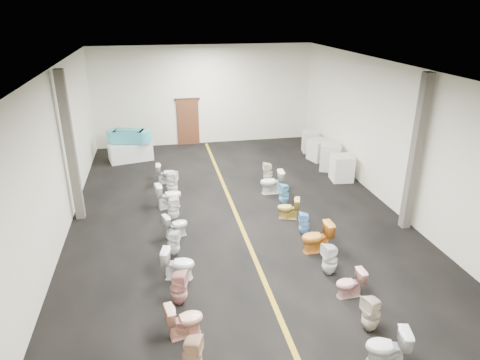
% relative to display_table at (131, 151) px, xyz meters
% --- Properties ---
extents(floor, '(16.00, 16.00, 0.00)m').
position_rel_display_table_xyz_m(floor, '(3.40, -6.12, -0.39)').
color(floor, black).
rests_on(floor, ground).
extents(ceiling, '(16.00, 16.00, 0.00)m').
position_rel_display_table_xyz_m(ceiling, '(3.40, -6.12, 4.11)').
color(ceiling, black).
rests_on(ceiling, ground).
extents(wall_back, '(10.00, 0.00, 10.00)m').
position_rel_display_table_xyz_m(wall_back, '(3.40, 1.88, 1.86)').
color(wall_back, beige).
rests_on(wall_back, ground).
extents(wall_front, '(10.00, 0.00, 10.00)m').
position_rel_display_table_xyz_m(wall_front, '(3.40, -14.12, 1.86)').
color(wall_front, beige).
rests_on(wall_front, ground).
extents(wall_left, '(0.00, 16.00, 16.00)m').
position_rel_display_table_xyz_m(wall_left, '(-1.60, -6.12, 1.86)').
color(wall_left, beige).
rests_on(wall_left, ground).
extents(wall_right, '(0.00, 16.00, 16.00)m').
position_rel_display_table_xyz_m(wall_right, '(8.40, -6.12, 1.86)').
color(wall_right, beige).
rests_on(wall_right, ground).
extents(aisle_stripe, '(0.12, 15.60, 0.01)m').
position_rel_display_table_xyz_m(aisle_stripe, '(3.40, -6.12, -0.38)').
color(aisle_stripe, olive).
rests_on(aisle_stripe, floor).
extents(back_door, '(1.00, 0.10, 2.10)m').
position_rel_display_table_xyz_m(back_door, '(2.60, 1.82, 0.66)').
color(back_door, '#562D19').
rests_on(back_door, floor).
extents(door_frame, '(1.15, 0.08, 0.10)m').
position_rel_display_table_xyz_m(door_frame, '(2.60, 1.83, 1.73)').
color(door_frame, '#331C11').
rests_on(door_frame, back_door).
extents(column_left, '(0.25, 0.25, 4.50)m').
position_rel_display_table_xyz_m(column_left, '(-1.35, -5.12, 1.86)').
color(column_left, '#59544C').
rests_on(column_left, floor).
extents(column_right, '(0.25, 0.25, 4.50)m').
position_rel_display_table_xyz_m(column_right, '(8.15, -7.62, 1.86)').
color(column_right, '#59544C').
rests_on(column_right, floor).
extents(display_table, '(1.89, 1.24, 0.77)m').
position_rel_display_table_xyz_m(display_table, '(0.00, 0.00, 0.00)').
color(display_table, white).
rests_on(display_table, floor).
extents(bathtub, '(1.82, 0.97, 0.55)m').
position_rel_display_table_xyz_m(bathtub, '(-0.00, 0.00, 0.68)').
color(bathtub, '#43ACC1').
rests_on(bathtub, display_table).
extents(appliance_crate_a, '(0.82, 0.82, 0.96)m').
position_rel_display_table_xyz_m(appliance_crate_a, '(7.80, -3.84, 0.09)').
color(appliance_crate_a, silver).
rests_on(appliance_crate_a, floor).
extents(appliance_crate_b, '(0.99, 0.99, 1.03)m').
position_rel_display_table_xyz_m(appliance_crate_b, '(7.80, -2.69, 0.13)').
color(appliance_crate_b, silver).
rests_on(appliance_crate_b, floor).
extents(appliance_crate_c, '(0.95, 0.95, 0.87)m').
position_rel_display_table_xyz_m(appliance_crate_c, '(7.80, -1.53, 0.05)').
color(appliance_crate_c, beige).
rests_on(appliance_crate_c, floor).
extents(appliance_crate_d, '(0.75, 0.75, 0.92)m').
position_rel_display_table_xyz_m(appliance_crate_d, '(7.80, -0.41, 0.07)').
color(appliance_crate_d, silver).
rests_on(appliance_crate_d, floor).
extents(toilet_left_1, '(0.47, 0.46, 0.79)m').
position_rel_display_table_xyz_m(toilet_left_1, '(1.48, -11.85, 0.01)').
color(toilet_left_1, '#D6A885').
rests_on(toilet_left_1, floor).
extents(toilet_left_2, '(0.80, 0.54, 0.75)m').
position_rel_display_table_xyz_m(toilet_left_2, '(1.42, -10.88, -0.01)').
color(toilet_left_2, '#F7B094').
rests_on(toilet_left_2, floor).
extents(toilet_left_3, '(0.47, 0.47, 0.82)m').
position_rel_display_table_xyz_m(toilet_left_3, '(1.37, -9.88, 0.03)').
color(toilet_left_3, '#D89590').
rests_on(toilet_left_3, floor).
extents(toilet_left_4, '(0.85, 0.61, 0.78)m').
position_rel_display_table_xyz_m(toilet_left_4, '(1.43, -8.91, 0.01)').
color(toilet_left_4, white).
rests_on(toilet_left_4, floor).
extents(toilet_left_5, '(0.43, 0.42, 0.71)m').
position_rel_display_table_xyz_m(toilet_left_5, '(1.37, -7.86, -0.03)').
color(toilet_left_5, white).
rests_on(toilet_left_5, floor).
extents(toilet_left_6, '(0.79, 0.60, 0.71)m').
position_rel_display_table_xyz_m(toilet_left_6, '(1.48, -6.88, -0.03)').
color(toilet_left_6, silver).
rests_on(toilet_left_6, floor).
extents(toilet_left_7, '(0.36, 0.35, 0.76)m').
position_rel_display_table_xyz_m(toilet_left_7, '(1.47, -5.87, -0.01)').
color(toilet_left_7, white).
rests_on(toilet_left_7, floor).
extents(toilet_left_8, '(0.89, 0.60, 0.83)m').
position_rel_display_table_xyz_m(toilet_left_8, '(1.37, -4.93, 0.03)').
color(toilet_left_8, white).
rests_on(toilet_left_8, floor).
extents(toilet_left_9, '(0.49, 0.48, 0.85)m').
position_rel_display_table_xyz_m(toilet_left_9, '(1.53, -3.96, 0.04)').
color(toilet_left_9, white).
rests_on(toilet_left_9, floor).
extents(toilet_left_10, '(0.74, 0.43, 0.74)m').
position_rel_display_table_xyz_m(toilet_left_10, '(1.38, -2.83, -0.01)').
color(toilet_left_10, silver).
rests_on(toilet_left_10, floor).
extents(toilet_right_1, '(0.84, 0.60, 0.78)m').
position_rel_display_table_xyz_m(toilet_right_1, '(4.93, -12.35, 0.00)').
color(toilet_right_1, silver).
rests_on(toilet_right_1, floor).
extents(toilet_right_2, '(0.46, 0.45, 0.80)m').
position_rel_display_table_xyz_m(toilet_right_2, '(5.08, -11.47, 0.02)').
color(toilet_right_2, beige).
rests_on(toilet_right_2, floor).
extents(toilet_right_3, '(0.66, 0.39, 0.66)m').
position_rel_display_table_xyz_m(toilet_right_3, '(5.14, -10.37, -0.05)').
color(toilet_right_3, '#E7AAA5').
rests_on(toilet_right_3, floor).
extents(toilet_right_4, '(0.43, 0.42, 0.82)m').
position_rel_display_table_xyz_m(toilet_right_4, '(5.03, -9.47, 0.03)').
color(toilet_right_4, white).
rests_on(toilet_right_4, floor).
extents(toilet_right_5, '(0.83, 0.49, 0.84)m').
position_rel_display_table_xyz_m(toilet_right_5, '(5.09, -8.42, 0.03)').
color(toilet_right_5, orange).
rests_on(toilet_right_5, floor).
extents(toilet_right_6, '(0.37, 0.37, 0.69)m').
position_rel_display_table_xyz_m(toilet_right_6, '(5.07, -7.49, -0.04)').
color(toilet_right_6, '#7BB4EC').
rests_on(toilet_right_6, floor).
extents(toilet_right_7, '(0.76, 0.58, 0.69)m').
position_rel_display_table_xyz_m(toilet_right_7, '(4.93, -6.44, -0.04)').
color(toilet_right_7, gold).
rests_on(toilet_right_7, floor).
extents(toilet_right_8, '(0.43, 0.43, 0.75)m').
position_rel_display_table_xyz_m(toilet_right_8, '(5.08, -5.47, -0.01)').
color(toilet_right_8, '#79C1E5').
rests_on(toilet_right_8, floor).
extents(toilet_right_9, '(0.83, 0.50, 0.83)m').
position_rel_display_table_xyz_m(toilet_right_9, '(4.93, -4.50, 0.03)').
color(toilet_right_9, white).
rests_on(toilet_right_9, floor).
extents(toilet_right_10, '(0.36, 0.36, 0.77)m').
position_rel_display_table_xyz_m(toilet_right_10, '(5.06, -3.50, -0.00)').
color(toilet_right_10, beige).
rests_on(toilet_right_10, floor).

